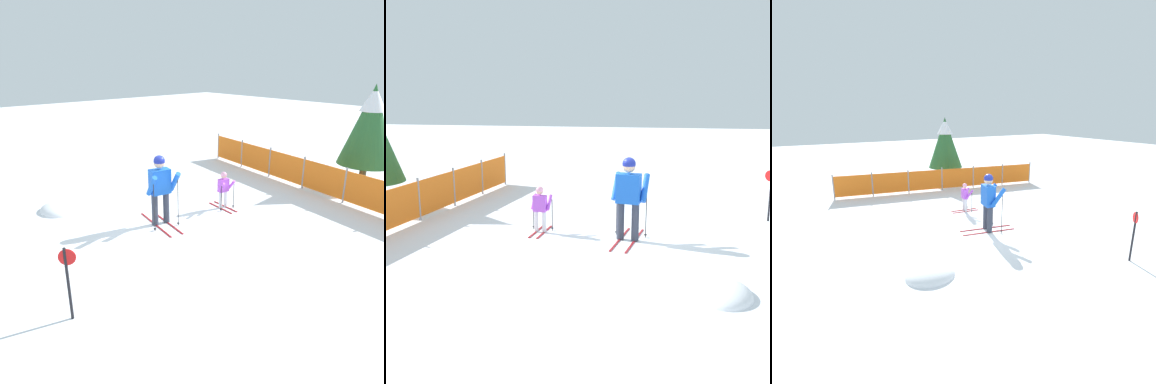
% 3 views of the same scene
% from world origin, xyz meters
% --- Properties ---
extents(ground_plane, '(60.00, 60.00, 0.00)m').
position_xyz_m(ground_plane, '(0.00, 0.00, 0.00)').
color(ground_plane, white).
extents(skier_adult, '(1.78, 0.84, 1.84)m').
position_xyz_m(skier_adult, '(-0.07, 0.09, 1.10)').
color(skier_adult, maroon).
rests_on(skier_adult, ground_plane).
extents(skier_child, '(1.04, 0.53, 1.09)m').
position_xyz_m(skier_child, '(0.21, 2.13, 0.63)').
color(skier_child, maroon).
rests_on(skier_child, ground_plane).
extents(safety_fence, '(9.50, 1.58, 1.09)m').
position_xyz_m(safety_fence, '(0.73, 5.37, 0.55)').
color(safety_fence, gray).
rests_on(safety_fence, ground_plane).
extents(trail_marker, '(0.18, 0.24, 1.31)m').
position_xyz_m(trail_marker, '(2.02, -3.30, 0.82)').
color(trail_marker, black).
rests_on(trail_marker, ground_plane).
extents(snow_mound, '(1.19, 1.01, 0.47)m').
position_xyz_m(snow_mound, '(-2.73, -1.56, 0.00)').
color(snow_mound, white).
rests_on(snow_mound, ground_plane).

